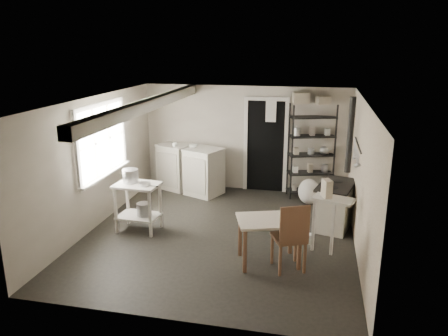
% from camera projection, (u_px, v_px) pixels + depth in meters
% --- Properties ---
extents(floor, '(5.00, 5.00, 0.00)m').
position_uv_depth(floor, '(220.00, 234.00, 7.54)').
color(floor, black).
rests_on(floor, ground).
extents(ceiling, '(5.00, 5.00, 0.00)m').
position_uv_depth(ceiling, '(220.00, 100.00, 6.90)').
color(ceiling, beige).
rests_on(ceiling, wall_back).
extents(wall_back, '(4.50, 0.02, 2.30)m').
position_uv_depth(wall_back, '(245.00, 139.00, 9.57)').
color(wall_back, '#AEA394').
rests_on(wall_back, ground).
extents(wall_front, '(4.50, 0.02, 2.30)m').
position_uv_depth(wall_front, '(171.00, 231.00, 4.87)').
color(wall_front, '#AEA394').
rests_on(wall_front, ground).
extents(wall_left, '(0.02, 5.00, 2.30)m').
position_uv_depth(wall_left, '(96.00, 162.00, 7.68)').
color(wall_left, '#AEA394').
rests_on(wall_left, ground).
extents(wall_right, '(0.02, 5.00, 2.30)m').
position_uv_depth(wall_right, '(362.00, 179.00, 6.76)').
color(wall_right, '#AEA394').
rests_on(wall_right, ground).
extents(window, '(0.12, 1.76, 1.28)m').
position_uv_depth(window, '(101.00, 141.00, 7.77)').
color(window, beige).
rests_on(window, wall_left).
extents(doorway, '(0.96, 0.10, 2.08)m').
position_uv_depth(doorway, '(265.00, 147.00, 9.49)').
color(doorway, beige).
rests_on(doorway, ground).
extents(ceiling_beam, '(0.18, 5.00, 0.18)m').
position_uv_depth(ceiling_beam, '(149.00, 104.00, 7.18)').
color(ceiling_beam, beige).
rests_on(ceiling_beam, ceiling).
extents(wallpaper_panel, '(0.01, 5.00, 2.30)m').
position_uv_depth(wallpaper_panel, '(361.00, 179.00, 6.76)').
color(wallpaper_panel, beige).
rests_on(wallpaper_panel, wall_right).
extents(utensil_rail, '(0.06, 1.20, 0.44)m').
position_uv_depth(utensil_rail, '(357.00, 145.00, 7.22)').
color(utensil_rail, '#B3B2B5').
rests_on(utensil_rail, wall_right).
extents(prep_table, '(0.78, 0.58, 0.85)m').
position_uv_depth(prep_table, '(138.00, 209.00, 7.59)').
color(prep_table, beige).
rests_on(prep_table, ground).
extents(stockpot, '(0.31, 0.31, 0.29)m').
position_uv_depth(stockpot, '(130.00, 177.00, 7.52)').
color(stockpot, '#B3B2B5').
rests_on(stockpot, prep_table).
extents(saucepan, '(0.21, 0.21, 0.11)m').
position_uv_depth(saucepan, '(145.00, 186.00, 7.38)').
color(saucepan, '#B3B2B5').
rests_on(saucepan, prep_table).
extents(bucket, '(0.28, 0.28, 0.26)m').
position_uv_depth(bucket, '(144.00, 210.00, 7.56)').
color(bucket, '#B3B2B5').
rests_on(bucket, prep_table).
extents(base_cabinets, '(1.67, 1.20, 1.01)m').
position_uv_depth(base_cabinets, '(190.00, 171.00, 9.62)').
color(base_cabinets, beige).
rests_on(base_cabinets, ground).
extents(mixing_bowl, '(0.34, 0.34, 0.07)m').
position_uv_depth(mixing_bowl, '(193.00, 150.00, 9.41)').
color(mixing_bowl, white).
rests_on(mixing_bowl, base_cabinets).
extents(counter_cup, '(0.12, 0.12, 0.09)m').
position_uv_depth(counter_cup, '(175.00, 149.00, 9.45)').
color(counter_cup, white).
rests_on(counter_cup, base_cabinets).
extents(shelf_rack, '(1.01, 0.63, 1.98)m').
position_uv_depth(shelf_rack, '(311.00, 153.00, 9.15)').
color(shelf_rack, black).
rests_on(shelf_rack, ground).
extents(shelf_jar, '(0.10, 0.10, 0.18)m').
position_uv_depth(shelf_jar, '(296.00, 133.00, 9.14)').
color(shelf_jar, white).
rests_on(shelf_jar, shelf_rack).
extents(storage_box_a, '(0.37, 0.35, 0.22)m').
position_uv_depth(storage_box_a, '(301.00, 102.00, 8.93)').
color(storage_box_a, '#BFB29A').
rests_on(storage_box_a, shelf_rack).
extents(storage_box_b, '(0.32, 0.31, 0.16)m').
position_uv_depth(storage_box_b, '(323.00, 104.00, 8.81)').
color(storage_box_b, '#BFB29A').
rests_on(storage_box_b, shelf_rack).
extents(stove, '(0.79, 1.11, 0.79)m').
position_uv_depth(stove, '(335.00, 203.00, 7.76)').
color(stove, beige).
rests_on(stove, ground).
extents(stovepipe, '(0.15, 0.15, 1.49)m').
position_uv_depth(stovepipe, '(350.00, 135.00, 7.77)').
color(stovepipe, black).
rests_on(stovepipe, stove).
extents(side_ledge, '(0.68, 0.50, 0.93)m').
position_uv_depth(side_ledge, '(331.00, 229.00, 6.69)').
color(side_ledge, beige).
rests_on(side_ledge, ground).
extents(oats_box, '(0.17, 0.21, 0.27)m').
position_uv_depth(oats_box, '(327.00, 192.00, 6.57)').
color(oats_box, '#BFB29A').
rests_on(oats_box, side_ledge).
extents(work_table, '(1.07, 0.90, 0.70)m').
position_uv_depth(work_table, '(269.00, 239.00, 6.46)').
color(work_table, beige).
rests_on(work_table, ground).
extents(table_cup, '(0.12, 0.12, 0.09)m').
position_uv_depth(table_cup, '(287.00, 216.00, 6.21)').
color(table_cup, white).
rests_on(table_cup, work_table).
extents(chair, '(0.58, 0.59, 1.04)m').
position_uv_depth(chair, '(289.00, 238.00, 6.26)').
color(chair, brown).
rests_on(chair, ground).
extents(flour_sack, '(0.50, 0.44, 0.53)m').
position_uv_depth(flour_sack, '(309.00, 193.00, 8.88)').
color(flour_sack, silver).
rests_on(flour_sack, ground).
extents(floor_crock, '(0.14, 0.14, 0.15)m').
position_uv_depth(floor_crock, '(310.00, 239.00, 7.18)').
color(floor_crock, white).
rests_on(floor_crock, ground).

